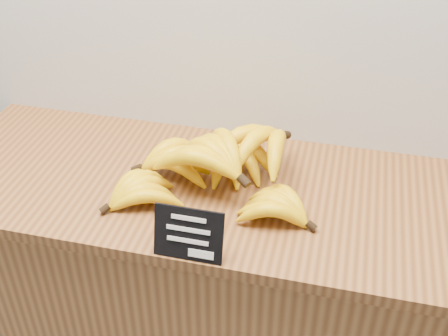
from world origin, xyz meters
The scene contains 4 objects.
counter centered at (-0.13, 2.75, 0.45)m, with size 1.35×0.50×0.90m, color #945F2F.
counter_top centered at (-0.13, 2.75, 0.92)m, with size 1.48×0.54×0.03m, color brown.
chalkboard_sign centered at (-0.15, 2.50, 0.99)m, with size 0.15×0.01×0.12m, color black.
banana_pile centered at (-0.15, 2.75, 0.99)m, with size 0.52×0.37×0.13m.
Camera 1 is at (0.12, 1.69, 1.75)m, focal length 45.00 mm.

